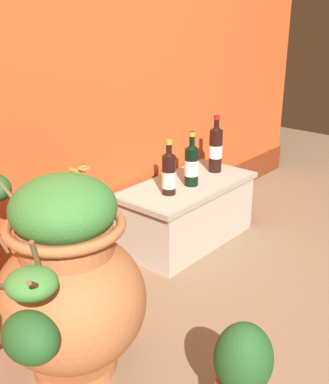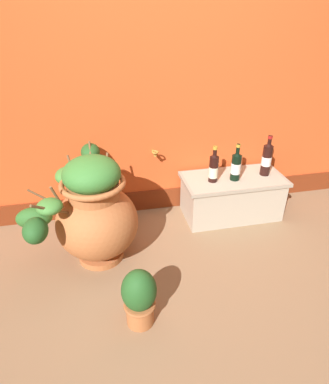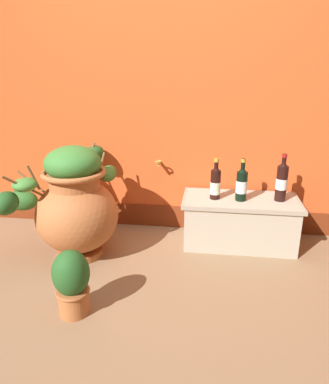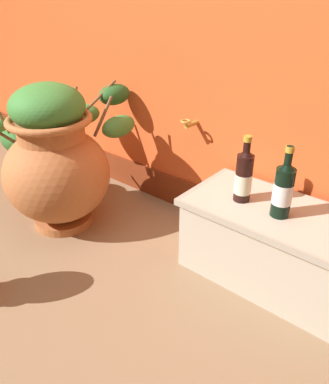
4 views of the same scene
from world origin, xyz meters
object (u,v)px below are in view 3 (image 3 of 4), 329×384
object	(u,v)px
terracotta_urn	(75,203)
wine_bottle_middle	(215,183)
potted_shrub	(72,281)
wine_bottle_right	(242,183)
wine_bottle_left	(282,180)

from	to	relation	value
terracotta_urn	wine_bottle_middle	distance (m)	1.01
terracotta_urn	potted_shrub	xyz separation A→B (m)	(0.22, -0.64, -0.19)
terracotta_urn	potted_shrub	bearing A→B (deg)	-71.38
wine_bottle_right	wine_bottle_middle	bearing A→B (deg)	177.06
wine_bottle_middle	wine_bottle_left	bearing A→B (deg)	2.81
wine_bottle_middle	potted_shrub	size ratio (longest dim) A/B	0.80
wine_bottle_middle	potted_shrub	world-z (taller)	wine_bottle_middle
wine_bottle_middle	potted_shrub	bearing A→B (deg)	-128.52
wine_bottle_right	potted_shrub	distance (m)	1.35
terracotta_urn	wine_bottle_middle	xyz separation A→B (m)	(0.96, 0.30, 0.10)
terracotta_urn	wine_bottle_right	xyz separation A→B (m)	(1.15, 0.29, 0.10)
wine_bottle_right	potted_shrub	size ratio (longest dim) A/B	0.82
wine_bottle_middle	wine_bottle_right	bearing A→B (deg)	-2.94
wine_bottle_left	wine_bottle_middle	size ratio (longest dim) A/B	1.14
wine_bottle_left	potted_shrub	bearing A→B (deg)	-141.66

